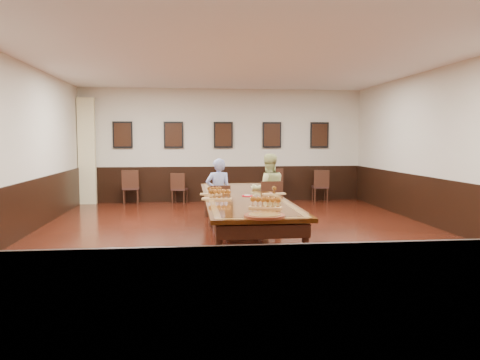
{
  "coord_description": "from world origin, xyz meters",
  "views": [
    {
      "loc": [
        -0.95,
        -8.36,
        1.78
      ],
      "look_at": [
        0.0,
        0.5,
        1.0
      ],
      "focal_mm": 35.0,
      "sensor_mm": 36.0,
      "label": 1
    }
  ],
  "objects": [
    {
      "name": "wall_back",
      "position": [
        0.0,
        5.01,
        1.6
      ],
      "size": [
        8.0,
        0.02,
        3.2
      ],
      "primitive_type": "cube",
      "color": "beige",
      "rests_on": "floor"
    },
    {
      "name": "wall_right",
      "position": [
        4.01,
        0.0,
        1.6
      ],
      "size": [
        0.02,
        10.0,
        3.2
      ],
      "primitive_type": "cube",
      "color": "beige",
      "rests_on": "floor"
    },
    {
      "name": "spare_chair_d",
      "position": [
        2.73,
        4.54,
        0.46
      ],
      "size": [
        0.46,
        0.5,
        0.92
      ],
      "primitive_type": null,
      "rotation": [
        0.0,
        0.0,
        3.06
      ],
      "color": "#321B16",
      "rests_on": "floor"
    },
    {
      "name": "chair_woman",
      "position": [
        0.65,
        0.92,
        0.47
      ],
      "size": [
        0.48,
        0.51,
        0.95
      ],
      "primitive_type": null,
      "rotation": [
        0.0,
        0.0,
        3.21
      ],
      "color": "#321B16",
      "rests_on": "floor"
    },
    {
      "name": "flight_d",
      "position": [
        0.16,
        -1.56,
        0.83
      ],
      "size": [
        0.51,
        0.31,
        0.18
      ],
      "color": "#AE8049",
      "rests_on": "conference_table"
    },
    {
      "name": "person_man",
      "position": [
        -0.38,
        1.02,
        0.7
      ],
      "size": [
        0.53,
        0.36,
        1.39
      ],
      "primitive_type": "imported",
      "rotation": [
        0.0,
        0.0,
        3.2
      ],
      "color": "#495EB8",
      "rests_on": "floor"
    },
    {
      "name": "flight_b",
      "position": [
        0.6,
        0.15,
        0.82
      ],
      "size": [
        0.45,
        0.22,
        0.16
      ],
      "color": "#AE8049",
      "rests_on": "conference_table"
    },
    {
      "name": "floor",
      "position": [
        0.0,
        0.0,
        -0.01
      ],
      "size": [
        8.0,
        10.0,
        0.02
      ],
      "primitive_type": "cube",
      "color": "black",
      "rests_on": "ground"
    },
    {
      "name": "spare_chair_b",
      "position": [
        -1.24,
        4.64,
        0.43
      ],
      "size": [
        0.5,
        0.52,
        0.85
      ],
      "primitive_type": null,
      "rotation": [
        0.0,
        0.0,
        2.89
      ],
      "color": "#321B16",
      "rests_on": "floor"
    },
    {
      "name": "ceiling",
      "position": [
        0.0,
        0.0,
        3.21
      ],
      "size": [
        8.0,
        10.0,
        0.02
      ],
      "primitive_type": "cube",
      "color": "white",
      "rests_on": "floor"
    },
    {
      "name": "curtain",
      "position": [
        -3.75,
        4.82,
        1.45
      ],
      "size": [
        0.45,
        0.18,
        2.9
      ],
      "primitive_type": "cube",
      "color": "beige",
      "rests_on": "floor"
    },
    {
      "name": "wall_left",
      "position": [
        -4.01,
        0.0,
        1.6
      ],
      "size": [
        0.02,
        10.0,
        3.2
      ],
      "primitive_type": "cube",
      "color": "beige",
      "rests_on": "floor"
    },
    {
      "name": "spare_chair_c",
      "position": [
        1.46,
        4.76,
        0.48
      ],
      "size": [
        0.5,
        0.54,
        0.96
      ],
      "primitive_type": null,
      "rotation": [
        0.0,
        0.0,
        3.02
      ],
      "color": "#321B16",
      "rests_on": "floor"
    },
    {
      "name": "pink_phone",
      "position": [
        0.6,
        0.33,
        0.76
      ],
      "size": [
        0.08,
        0.15,
        0.01
      ],
      "primitive_type": "cube",
      "rotation": [
        0.0,
        0.0,
        0.06
      ],
      "color": "#DB4977",
      "rests_on": "conference_table"
    },
    {
      "name": "chair_man",
      "position": [
        -0.38,
        0.92,
        0.44
      ],
      "size": [
        0.43,
        0.47,
        0.87
      ],
      "primitive_type": null,
      "rotation": [
        0.0,
        0.0,
        3.2
      ],
      "color": "#321B16",
      "rests_on": "floor"
    },
    {
      "name": "red_plate_grp",
      "position": [
        0.08,
        -0.04,
        0.76
      ],
      "size": [
        0.2,
        0.2,
        0.03
      ],
      "color": "red",
      "rests_on": "conference_table"
    },
    {
      "name": "spare_chair_a",
      "position": [
        -2.56,
        4.6,
        0.47
      ],
      "size": [
        0.47,
        0.51,
        0.95
      ],
      "primitive_type": null,
      "rotation": [
        0.0,
        0.0,
        3.2
      ],
      "color": "#321B16",
      "rests_on": "floor"
    },
    {
      "name": "flight_c",
      "position": [
        -0.49,
        -0.48,
        0.84
      ],
      "size": [
        0.52,
        0.24,
        0.19
      ],
      "color": "#AE8049",
      "rests_on": "conference_table"
    },
    {
      "name": "wainscoting",
      "position": [
        0.0,
        0.0,
        0.5
      ],
      "size": [
        8.0,
        10.0,
        1.0
      ],
      "color": "black",
      "rests_on": "floor"
    },
    {
      "name": "wall_front",
      "position": [
        0.0,
        -5.01,
        1.6
      ],
      "size": [
        8.0,
        0.02,
        3.2
      ],
      "primitive_type": "cube",
      "color": "beige",
      "rests_on": "floor"
    },
    {
      "name": "person_woman",
      "position": [
        0.64,
        1.02,
        0.74
      ],
      "size": [
        0.77,
        0.62,
        1.48
      ],
      "primitive_type": "imported",
      "rotation": [
        0.0,
        0.0,
        3.21
      ],
      "color": "#D5DB89",
      "rests_on": "floor"
    },
    {
      "name": "carved_platter",
      "position": [
        0.02,
        -2.32,
        0.77
      ],
      "size": [
        0.66,
        0.66,
        0.04
      ],
      "color": "#5B2112",
      "rests_on": "conference_table"
    },
    {
      "name": "conference_table",
      "position": [
        0.0,
        0.0,
        0.61
      ],
      "size": [
        1.4,
        5.0,
        0.76
      ],
      "color": "#321808",
      "rests_on": "floor"
    },
    {
      "name": "flight_a",
      "position": [
        -0.54,
        0.25,
        0.82
      ],
      "size": [
        0.42,
        0.16,
        0.15
      ],
      "color": "#AE8049",
      "rests_on": "conference_table"
    },
    {
      "name": "posters",
      "position": [
        0.0,
        4.94,
        1.9
      ],
      "size": [
        6.14,
        0.04,
        0.74
      ],
      "color": "black",
      "rests_on": "wall_back"
    }
  ]
}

